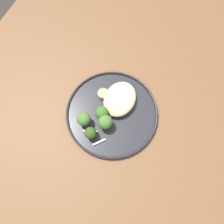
% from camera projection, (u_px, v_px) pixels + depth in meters
% --- Properties ---
extents(ground, '(6.00, 6.00, 0.00)m').
position_uv_depth(ground, '(108.00, 146.00, 1.42)').
color(ground, '#2D2B28').
extents(wooden_dining_table, '(1.40, 1.00, 0.74)m').
position_uv_depth(wooden_dining_table, '(105.00, 114.00, 0.80)').
color(wooden_dining_table, brown).
rests_on(wooden_dining_table, ground).
extents(dinner_plate, '(0.29, 0.29, 0.02)m').
position_uv_depth(dinner_plate, '(112.00, 113.00, 0.71)').
color(dinner_plate, '#232328').
rests_on(dinner_plate, wooden_dining_table).
extents(noodle_bed, '(0.12, 0.10, 0.04)m').
position_uv_depth(noodle_bed, '(120.00, 99.00, 0.70)').
color(noodle_bed, beige).
rests_on(noodle_bed, dinner_plate).
extents(seared_scallop_center_golden, '(0.03, 0.03, 0.01)m').
position_uv_depth(seared_scallop_center_golden, '(119.00, 90.00, 0.72)').
color(seared_scallop_center_golden, beige).
rests_on(seared_scallop_center_golden, dinner_plate).
extents(seared_scallop_on_noodles, '(0.02, 0.02, 0.02)m').
position_uv_depth(seared_scallop_on_noodles, '(113.00, 102.00, 0.70)').
color(seared_scallop_on_noodles, '#E5C689').
rests_on(seared_scallop_on_noodles, dinner_plate).
extents(seared_scallop_right_edge, '(0.02, 0.02, 0.02)m').
position_uv_depth(seared_scallop_right_edge, '(120.00, 98.00, 0.71)').
color(seared_scallop_right_edge, beige).
rests_on(seared_scallop_right_edge, dinner_plate).
extents(seared_scallop_rear_pale, '(0.03, 0.03, 0.02)m').
position_uv_depth(seared_scallop_rear_pale, '(113.00, 109.00, 0.70)').
color(seared_scallop_rear_pale, '#E5C689').
rests_on(seared_scallop_rear_pale, dinner_plate).
extents(seared_scallop_tiny_bay, '(0.03, 0.03, 0.01)m').
position_uv_depth(seared_scallop_tiny_bay, '(120.00, 107.00, 0.70)').
color(seared_scallop_tiny_bay, '#DBB77A').
rests_on(seared_scallop_tiny_bay, dinner_plate).
extents(seared_scallop_large_seared, '(0.03, 0.03, 0.02)m').
position_uv_depth(seared_scallop_large_seared, '(103.00, 94.00, 0.71)').
color(seared_scallop_large_seared, beige).
rests_on(seared_scallop_large_seared, dinner_plate).
extents(seared_scallop_tilted_round, '(0.02, 0.02, 0.02)m').
position_uv_depth(seared_scallop_tilted_round, '(130.00, 98.00, 0.71)').
color(seared_scallop_tilted_round, '#DBB77A').
rests_on(seared_scallop_tilted_round, dinner_plate).
extents(broccoli_floret_left_leaning, '(0.04, 0.04, 0.05)m').
position_uv_depth(broccoli_floret_left_leaning, '(102.00, 113.00, 0.67)').
color(broccoli_floret_left_leaning, '#89A356').
rests_on(broccoli_floret_left_leaning, dinner_plate).
extents(broccoli_floret_right_tilted, '(0.04, 0.04, 0.05)m').
position_uv_depth(broccoli_floret_right_tilted, '(84.00, 119.00, 0.67)').
color(broccoli_floret_right_tilted, '#89A356').
rests_on(broccoli_floret_right_tilted, dinner_plate).
extents(broccoli_floret_small_sprig, '(0.04, 0.04, 0.06)m').
position_uv_depth(broccoli_floret_small_sprig, '(105.00, 122.00, 0.66)').
color(broccoli_floret_small_sprig, '#7A994C').
rests_on(broccoli_floret_small_sprig, dinner_plate).
extents(broccoli_floret_center_pile, '(0.04, 0.04, 0.05)m').
position_uv_depth(broccoli_floret_center_pile, '(90.00, 133.00, 0.66)').
color(broccoli_floret_center_pile, '#89A356').
rests_on(broccoli_floret_center_pile, dinner_plate).
extents(onion_sliver_short_strip, '(0.02, 0.04, 0.00)m').
position_uv_depth(onion_sliver_short_strip, '(90.00, 131.00, 0.68)').
color(onion_sliver_short_strip, silver).
rests_on(onion_sliver_short_strip, dinner_plate).
extents(onion_sliver_pale_crescent, '(0.05, 0.04, 0.00)m').
position_uv_depth(onion_sliver_pale_crescent, '(109.00, 117.00, 0.70)').
color(onion_sliver_pale_crescent, silver).
rests_on(onion_sliver_pale_crescent, dinner_plate).
extents(onion_sliver_curled_piece, '(0.04, 0.03, 0.00)m').
position_uv_depth(onion_sliver_curled_piece, '(99.00, 142.00, 0.67)').
color(onion_sliver_curled_piece, silver).
rests_on(onion_sliver_curled_piece, dinner_plate).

